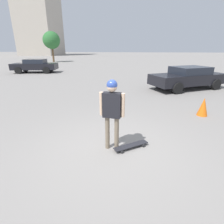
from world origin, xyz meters
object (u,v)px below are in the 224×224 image
Objects in this scene: person at (112,106)px; car_parked_near at (188,77)px; traffic_cone at (203,107)px; skateboard at (131,146)px; car_parked_far at (35,65)px.

car_parked_near is at bearing 70.04° from person.
person is 2.56× the size of traffic_cone.
car_parked_near is at bearing -148.22° from skateboard.
skateboard is 17.06m from car_parked_far.
car_parked_far reaches higher than skateboard.
car_parked_far is at bearing -52.40° from car_parked_near.
person reaches higher than car_parked_far.
skateboard is at bearing 14.68° from person.
car_parked_far reaches higher than traffic_cone.
car_parked_far is (-10.56, 13.38, 0.66)m from skateboard.
car_parked_near is (3.18, 7.57, 0.65)m from skateboard.
car_parked_far reaches higher than car_parked_near.
car_parked_near is at bearing 145.61° from car_parked_far.
car_parked_far is (-13.74, 5.81, 0.01)m from car_parked_near.
car_parked_far is at bearing 141.06° from traffic_cone.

